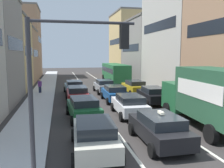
% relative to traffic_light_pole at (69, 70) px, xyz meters
% --- Properties ---
extents(ground_plane, '(140.00, 140.00, 0.00)m').
position_rel_traffic_light_pole_xyz_m(ground_plane, '(4.45, 1.39, -3.82)').
color(ground_plane, '#353130').
extents(sidewalk_left, '(2.60, 64.00, 0.14)m').
position_rel_traffic_light_pole_xyz_m(sidewalk_left, '(-2.25, 21.39, -3.75)').
color(sidewalk_left, '#B9B9B9').
rests_on(sidewalk_left, ground).
extents(lane_stripe_left, '(0.16, 60.00, 0.01)m').
position_rel_traffic_light_pole_xyz_m(lane_stripe_left, '(2.75, 21.39, -3.81)').
color(lane_stripe_left, silver).
rests_on(lane_stripe_left, ground).
extents(lane_stripe_right, '(0.16, 60.00, 0.01)m').
position_rel_traffic_light_pole_xyz_m(lane_stripe_right, '(6.15, 21.39, -3.81)').
color(lane_stripe_right, silver).
rests_on(lane_stripe_right, ground).
extents(building_row_left, '(7.20, 43.90, 13.51)m').
position_rel_traffic_light_pole_xyz_m(building_row_left, '(-7.55, 24.29, 1.46)').
color(building_row_left, '#B2ADA3').
rests_on(building_row_left, ground).
extents(building_row_right, '(7.20, 43.90, 14.08)m').
position_rel_traffic_light_pole_xyz_m(building_row_right, '(14.35, 23.33, 2.41)').
color(building_row_right, tan).
rests_on(building_row_right, ground).
extents(traffic_light_pole, '(3.58, 0.38, 5.50)m').
position_rel_traffic_light_pole_xyz_m(traffic_light_pole, '(0.00, 0.00, 0.00)').
color(traffic_light_pole, '#2D2D33').
rests_on(traffic_light_pole, ground).
extents(removalist_box_truck, '(2.97, 7.79, 3.58)m').
position_rel_traffic_light_pole_xyz_m(removalist_box_truck, '(8.14, 4.10, -1.84)').
color(removalist_box_truck, '#1E5933').
rests_on(removalist_box_truck, ground).
extents(taxi_centre_lane_front, '(2.06, 4.30, 1.66)m').
position_rel_traffic_light_pole_xyz_m(taxi_centre_lane_front, '(4.35, 2.35, -3.02)').
color(taxi_centre_lane_front, black).
rests_on(taxi_centre_lane_front, ground).
extents(sedan_left_lane_front, '(2.24, 4.39, 1.49)m').
position_rel_traffic_light_pole_xyz_m(sedan_left_lane_front, '(1.13, 2.00, -3.02)').
color(sedan_left_lane_front, beige).
rests_on(sedan_left_lane_front, ground).
extents(sedan_centre_lane_second, '(2.14, 4.34, 1.49)m').
position_rel_traffic_light_pole_xyz_m(sedan_centre_lane_second, '(4.50, 7.87, -3.02)').
color(sedan_centre_lane_second, silver).
rests_on(sedan_centre_lane_second, ground).
extents(wagon_left_lane_second, '(2.28, 4.41, 1.49)m').
position_rel_traffic_light_pole_xyz_m(wagon_left_lane_second, '(1.20, 7.65, -3.02)').
color(wagon_left_lane_second, '#19592D').
rests_on(wagon_left_lane_second, ground).
extents(hatchback_centre_lane_third, '(2.09, 4.31, 1.49)m').
position_rel_traffic_light_pole_xyz_m(hatchback_centre_lane_third, '(4.63, 13.07, -3.02)').
color(hatchback_centre_lane_third, '#194C8C').
rests_on(hatchback_centre_lane_third, ground).
extents(sedan_left_lane_third, '(2.07, 4.30, 1.49)m').
position_rel_traffic_light_pole_xyz_m(sedan_left_lane_third, '(1.20, 13.26, -3.02)').
color(sedan_left_lane_third, '#A51E1E').
rests_on(sedan_left_lane_third, ground).
extents(coupe_centre_lane_fourth, '(2.10, 4.32, 1.49)m').
position_rel_traffic_light_pole_xyz_m(coupe_centre_lane_fourth, '(4.60, 18.23, -3.02)').
color(coupe_centre_lane_fourth, gray).
rests_on(coupe_centre_lane_fourth, ground).
extents(sedan_left_lane_fourth, '(2.21, 4.37, 1.49)m').
position_rel_traffic_light_pole_xyz_m(sedan_left_lane_fourth, '(1.17, 18.10, -3.02)').
color(sedan_left_lane_fourth, '#759EB7').
rests_on(sedan_left_lane_fourth, ground).
extents(sedan_right_lane_behind_truck, '(2.27, 4.40, 1.49)m').
position_rel_traffic_light_pole_xyz_m(sedan_right_lane_behind_truck, '(7.74, 11.40, -3.02)').
color(sedan_right_lane_behind_truck, black).
rests_on(sedan_right_lane_behind_truck, ground).
extents(wagon_right_lane_far, '(2.11, 4.32, 1.49)m').
position_rel_traffic_light_pole_xyz_m(wagon_right_lane_far, '(7.78, 16.77, -3.02)').
color(wagon_right_lane_far, '#B29319').
rests_on(wagon_right_lane_far, ground).
extents(bus_mid_queue_primary, '(3.08, 10.58, 2.90)m').
position_rel_traffic_light_pole_xyz_m(bus_mid_queue_primary, '(7.97, 27.15, -2.06)').
color(bus_mid_queue_primary, '#1E6033').
rests_on(bus_mid_queue_primary, ground).
extents(pedestrian_near_kerb, '(0.40, 0.42, 1.66)m').
position_rel_traffic_light_pole_xyz_m(pedestrian_near_kerb, '(-2.52, 18.92, -2.87)').
color(pedestrian_near_kerb, '#262D47').
rests_on(pedestrian_near_kerb, ground).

